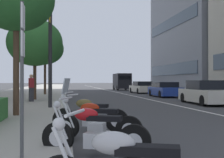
{
  "coord_description": "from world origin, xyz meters",
  "views": [
    {
      "loc": [
        -2.99,
        6.28,
        1.4
      ],
      "look_at": [
        14.75,
        3.48,
        1.51
      ],
      "focal_mm": 48.29,
      "sensor_mm": 36.0,
      "label": 1
    }
  ],
  "objects_px": {
    "motorcycle_by_sign_pole": "(96,124)",
    "car_mid_block_traffic": "(206,93)",
    "motorcycle_mid_row": "(89,116)",
    "car_lead_in_lane": "(165,90)",
    "car_following_behind": "(142,88)",
    "street_tree_near_plaza_corner": "(45,49)",
    "parking_sign_by_curb": "(22,60)",
    "motorcycle_nearest_camera": "(94,134)",
    "pedestrian_on_plaza": "(31,88)",
    "street_tree_by_lamp_post": "(35,43)",
    "delivery_van_ahead": "(122,81)"
  },
  "relations": [
    {
      "from": "motorcycle_mid_row",
      "to": "car_lead_in_lane",
      "type": "distance_m",
      "value": 18.84
    },
    {
      "from": "car_following_behind",
      "to": "motorcycle_mid_row",
      "type": "bearing_deg",
      "value": 159.39
    },
    {
      "from": "car_following_behind",
      "to": "parking_sign_by_curb",
      "type": "distance_m",
      "value": 29.87
    },
    {
      "from": "motorcycle_mid_row",
      "to": "car_following_behind",
      "type": "distance_m",
      "value": 26.36
    },
    {
      "from": "delivery_van_ahead",
      "to": "street_tree_near_plaza_corner",
      "type": "height_order",
      "value": "street_tree_near_plaza_corner"
    },
    {
      "from": "car_lead_in_lane",
      "to": "motorcycle_by_sign_pole",
      "type": "bearing_deg",
      "value": 157.33
    },
    {
      "from": "motorcycle_by_sign_pole",
      "to": "motorcycle_nearest_camera",
      "type": "bearing_deg",
      "value": 106.4
    },
    {
      "from": "motorcycle_mid_row",
      "to": "street_tree_by_lamp_post",
      "type": "height_order",
      "value": "street_tree_by_lamp_post"
    },
    {
      "from": "car_following_behind",
      "to": "parking_sign_by_curb",
      "type": "xyz_separation_m",
      "value": [
        -28.33,
        9.4,
        1.12
      ]
    },
    {
      "from": "motorcycle_nearest_camera",
      "to": "car_mid_block_traffic",
      "type": "distance_m",
      "value": 13.92
    },
    {
      "from": "motorcycle_mid_row",
      "to": "car_lead_in_lane",
      "type": "bearing_deg",
      "value": -96.05
    },
    {
      "from": "street_tree_by_lamp_post",
      "to": "pedestrian_on_plaza",
      "type": "height_order",
      "value": "street_tree_by_lamp_post"
    },
    {
      "from": "parking_sign_by_curb",
      "to": "street_tree_near_plaza_corner",
      "type": "distance_m",
      "value": 23.7
    },
    {
      "from": "car_following_behind",
      "to": "delivery_van_ahead",
      "type": "xyz_separation_m",
      "value": [
        12.34,
        -0.03,
        0.72
      ]
    },
    {
      "from": "motorcycle_nearest_camera",
      "to": "street_tree_near_plaza_corner",
      "type": "distance_m",
      "value": 23.44
    },
    {
      "from": "motorcycle_by_sign_pole",
      "to": "delivery_van_ahead",
      "type": "relative_size",
      "value": 0.37
    },
    {
      "from": "car_following_behind",
      "to": "street_tree_near_plaza_corner",
      "type": "relative_size",
      "value": 0.77
    },
    {
      "from": "car_following_behind",
      "to": "parking_sign_by_curb",
      "type": "bearing_deg",
      "value": 158.86
    },
    {
      "from": "delivery_van_ahead",
      "to": "parking_sign_by_curb",
      "type": "distance_m",
      "value": 41.75
    },
    {
      "from": "car_lead_in_lane",
      "to": "car_following_behind",
      "type": "relative_size",
      "value": 1.03
    },
    {
      "from": "car_lead_in_lane",
      "to": "street_tree_by_lamp_post",
      "type": "relative_size",
      "value": 0.84
    },
    {
      "from": "motorcycle_nearest_camera",
      "to": "car_following_behind",
      "type": "bearing_deg",
      "value": -84.04
    },
    {
      "from": "motorcycle_mid_row",
      "to": "parking_sign_by_curb",
      "type": "bearing_deg",
      "value": 86.83
    },
    {
      "from": "motorcycle_nearest_camera",
      "to": "car_mid_block_traffic",
      "type": "bearing_deg",
      "value": -102.25
    },
    {
      "from": "car_lead_in_lane",
      "to": "delivery_van_ahead",
      "type": "height_order",
      "value": "delivery_van_ahead"
    },
    {
      "from": "car_lead_in_lane",
      "to": "pedestrian_on_plaza",
      "type": "distance_m",
      "value": 12.52
    },
    {
      "from": "motorcycle_nearest_camera",
      "to": "delivery_van_ahead",
      "type": "bearing_deg",
      "value": -79.2
    },
    {
      "from": "street_tree_near_plaza_corner",
      "to": "parking_sign_by_curb",
      "type": "bearing_deg",
      "value": -177.28
    },
    {
      "from": "pedestrian_on_plaza",
      "to": "motorcycle_mid_row",
      "type": "bearing_deg",
      "value": 86.81
    },
    {
      "from": "car_following_behind",
      "to": "street_tree_near_plaza_corner",
      "type": "xyz_separation_m",
      "value": [
        -4.81,
        10.52,
        3.76
      ]
    },
    {
      "from": "car_mid_block_traffic",
      "to": "delivery_van_ahead",
      "type": "bearing_deg",
      "value": 1.47
    },
    {
      "from": "motorcycle_by_sign_pole",
      "to": "car_following_behind",
      "type": "relative_size",
      "value": 0.45
    },
    {
      "from": "street_tree_near_plaza_corner",
      "to": "pedestrian_on_plaza",
      "type": "height_order",
      "value": "street_tree_near_plaza_corner"
    },
    {
      "from": "delivery_van_ahead",
      "to": "street_tree_by_lamp_post",
      "type": "relative_size",
      "value": 1.01
    },
    {
      "from": "car_lead_in_lane",
      "to": "car_following_behind",
      "type": "xyz_separation_m",
      "value": [
        8.05,
        -0.04,
        -0.0
      ]
    },
    {
      "from": "motorcycle_mid_row",
      "to": "street_tree_near_plaza_corner",
      "type": "relative_size",
      "value": 0.36
    },
    {
      "from": "car_mid_block_traffic",
      "to": "pedestrian_on_plaza",
      "type": "xyz_separation_m",
      "value": [
        1.77,
        10.44,
        0.32
      ]
    },
    {
      "from": "parking_sign_by_curb",
      "to": "street_tree_near_plaza_corner",
      "type": "height_order",
      "value": "street_tree_near_plaza_corner"
    },
    {
      "from": "motorcycle_by_sign_pole",
      "to": "car_mid_block_traffic",
      "type": "height_order",
      "value": "car_mid_block_traffic"
    },
    {
      "from": "motorcycle_mid_row",
      "to": "car_lead_in_lane",
      "type": "height_order",
      "value": "motorcycle_mid_row"
    },
    {
      "from": "motorcycle_mid_row",
      "to": "delivery_van_ahead",
      "type": "distance_m",
      "value": 38.31
    },
    {
      "from": "parking_sign_by_curb",
      "to": "motorcycle_by_sign_pole",
      "type": "bearing_deg",
      "value": -36.4
    },
    {
      "from": "motorcycle_mid_row",
      "to": "street_tree_near_plaza_corner",
      "type": "xyz_separation_m",
      "value": [
        20.29,
        2.45,
        3.94
      ]
    },
    {
      "from": "motorcycle_nearest_camera",
      "to": "pedestrian_on_plaza",
      "type": "xyz_separation_m",
      "value": [
        13.22,
        2.54,
        0.57
      ]
    },
    {
      "from": "car_mid_block_traffic",
      "to": "street_tree_near_plaza_corner",
      "type": "relative_size",
      "value": 0.81
    },
    {
      "from": "car_mid_block_traffic",
      "to": "motorcycle_nearest_camera",
      "type": "bearing_deg",
      "value": 147.46
    },
    {
      "from": "motorcycle_nearest_camera",
      "to": "car_mid_block_traffic",
      "type": "xyz_separation_m",
      "value": [
        11.45,
        -7.91,
        0.25
      ]
    },
    {
      "from": "motorcycle_mid_row",
      "to": "car_following_behind",
      "type": "height_order",
      "value": "motorcycle_mid_row"
    },
    {
      "from": "car_following_behind",
      "to": "pedestrian_on_plaza",
      "type": "bearing_deg",
      "value": 140.87
    },
    {
      "from": "pedestrian_on_plaza",
      "to": "street_tree_near_plaza_corner",
      "type": "bearing_deg",
      "value": -108.51
    }
  ]
}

